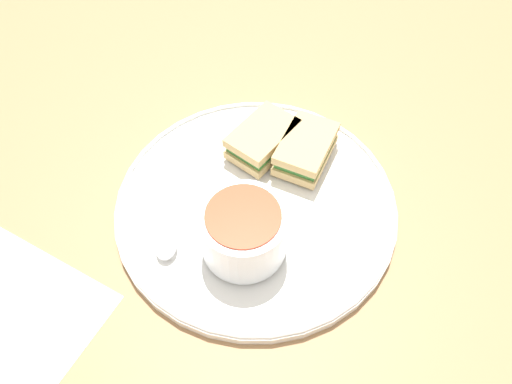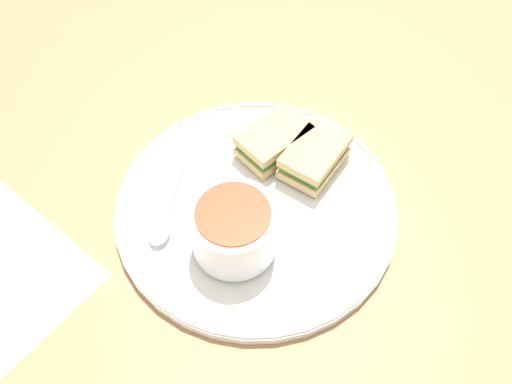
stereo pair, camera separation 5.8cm
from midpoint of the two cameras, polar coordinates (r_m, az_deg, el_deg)
The scene contains 6 objects.
ground_plane at distance 0.60m, azimuth 2.72°, elevation -2.06°, with size 2.40×2.40×0.00m, color #9E754C.
plate at distance 0.60m, azimuth 2.76°, elevation -1.60°, with size 0.33×0.33×0.02m.
soup_bowl at distance 0.53m, azimuth 0.56°, elevation -4.45°, with size 0.09×0.09×0.06m.
spoon at distance 0.57m, azimuth -7.91°, elevation -3.92°, with size 0.03×0.13×0.01m.
sandwich_half_near at distance 0.62m, azimuth 9.41°, elevation 3.90°, with size 0.08×0.10×0.03m.
sandwich_half_far at distance 0.63m, azimuth 4.95°, elevation 5.66°, with size 0.09×0.10×0.03m.
Camera 2 is at (0.09, -0.32, 0.50)m, focal length 35.00 mm.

